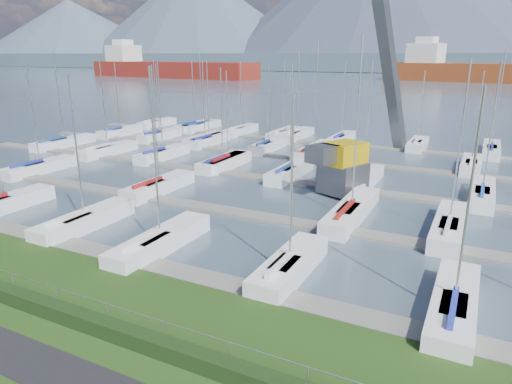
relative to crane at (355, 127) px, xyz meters
The scene contains 11 objects.
path 29.26m from the crane, 94.87° to the right, with size 160.00×2.00×0.04m, color black.
water 234.42m from the crane, 90.60° to the left, with size 800.00×540.00×0.20m, color #455665.
hedge 26.65m from the crane, 95.35° to the right, with size 80.00×0.70×0.70m, color black.
fence 26.11m from the crane, 95.44° to the right, with size 0.04×0.04×80.00m, color #93949B.
foothill 304.34m from the crane, 90.46° to the left, with size 900.00×80.00×12.00m, color #455865.
mountains 381.24m from the crane, 89.26° to the left, with size 1190.00×360.00×115.00m.
docks 6.07m from the crane, behind, with size 90.00×41.60×0.25m.
crane is the anchor object (origin of this frame).
cargo_ship_west 215.45m from the crane, 131.86° to the left, with size 100.33×28.92×21.50m.
cargo_ship_mid 186.22m from the crane, 85.65° to the left, with size 110.10×38.03×21.50m.
sailboat_fleet 6.25m from the crane, 138.71° to the left, with size 75.05×50.12×13.40m.
Camera 1 is at (12.25, -12.31, 11.24)m, focal length 32.00 mm.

